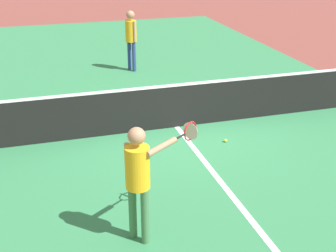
# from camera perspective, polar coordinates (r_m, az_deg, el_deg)

# --- Properties ---
(ground_plane) EXTENTS (60.00, 60.00, 0.00)m
(ground_plane) POSITION_cam_1_polar(r_m,az_deg,el_deg) (9.86, 1.09, -0.10)
(ground_plane) COLOR brown
(court_surface_inbounds) EXTENTS (10.62, 24.40, 0.00)m
(court_surface_inbounds) POSITION_cam_1_polar(r_m,az_deg,el_deg) (9.86, 1.09, -0.10)
(court_surface_inbounds) COLOR #2D7247
(court_surface_inbounds) RESTS_ON ground_plane
(line_center_service) EXTENTS (0.10, 6.40, 0.01)m
(line_center_service) POSITION_cam_1_polar(r_m,az_deg,el_deg) (7.24, 8.95, -9.81)
(line_center_service) COLOR white
(line_center_service) RESTS_ON ground_plane
(net) EXTENTS (9.98, 0.09, 1.07)m
(net) POSITION_cam_1_polar(r_m,az_deg,el_deg) (9.68, 1.11, 2.57)
(net) COLOR #33383D
(net) RESTS_ON ground_plane
(player_near) EXTENTS (1.12, 0.66, 1.67)m
(player_near) POSITION_cam_1_polar(r_m,az_deg,el_deg) (5.98, -3.55, -5.65)
(player_near) COLOR #3F7247
(player_near) RESTS_ON ground_plane
(player_far) EXTENTS (0.32, 0.39, 1.75)m
(player_far) POSITION_cam_1_polar(r_m,az_deg,el_deg) (13.59, -4.59, 11.23)
(player_far) COLOR navy
(player_far) RESTS_ON ground_plane
(tennis_ball_near_net) EXTENTS (0.07, 0.07, 0.07)m
(tennis_ball_near_net) POSITION_cam_1_polar(r_m,az_deg,el_deg) (9.23, 7.11, -1.79)
(tennis_ball_near_net) COLOR #CCE033
(tennis_ball_near_net) RESTS_ON ground_plane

